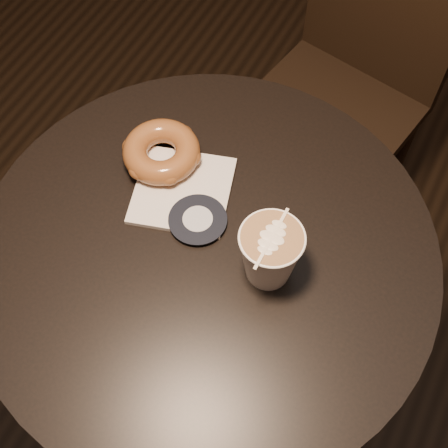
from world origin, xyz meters
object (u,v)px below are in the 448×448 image
object	(u,v)px
pastry_bag	(182,190)
latte_cup	(270,255)
cafe_table	(209,301)
chair	(356,62)
doughnut	(161,152)

from	to	relation	value
pastry_bag	latte_cup	xyz separation A→B (m)	(0.18, -0.06, 0.05)
cafe_table	chair	distance (m)	0.69
doughnut	cafe_table	bearing A→B (deg)	-37.88
chair	pastry_bag	xyz separation A→B (m)	(-0.09, -0.62, 0.23)
pastry_bag	latte_cup	world-z (taller)	latte_cup
cafe_table	doughnut	distance (m)	0.29
chair	latte_cup	distance (m)	0.75
cafe_table	chair	bearing A→B (deg)	88.77
cafe_table	chair	size ratio (longest dim) A/B	0.80
pastry_bag	latte_cup	bearing A→B (deg)	-36.38
latte_cup	pastry_bag	bearing A→B (deg)	160.41
cafe_table	pastry_bag	world-z (taller)	pastry_bag
cafe_table	latte_cup	world-z (taller)	latte_cup
chair	latte_cup	bearing A→B (deg)	-72.22
cafe_table	doughnut	size ratio (longest dim) A/B	6.06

